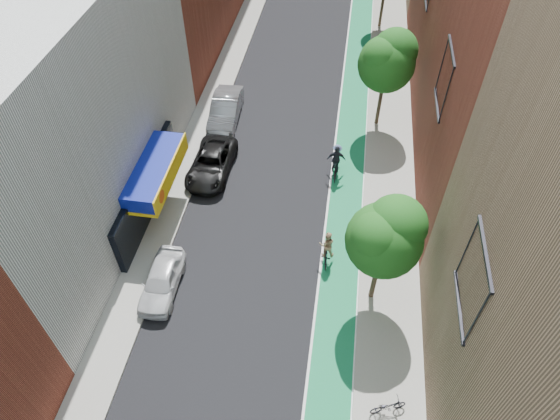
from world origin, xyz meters
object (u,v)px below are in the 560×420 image
at_px(parked_car_black, 211,163).
at_px(parked_car_silver, 225,110).
at_px(cyclist_lane_far, 336,160).
at_px(cyclist_lane_mid, 336,164).
at_px(parked_car_white, 162,280).
at_px(cyclist_lane_near, 326,249).

relative_size(parked_car_black, parked_car_silver, 0.99).
bearing_deg(cyclist_lane_far, cyclist_lane_mid, 86.69).
height_order(parked_car_white, parked_car_black, parked_car_black).
distance_m(parked_car_white, parked_car_silver, 14.02).
xyz_separation_m(cyclist_lane_near, cyclist_lane_mid, (0.00, 6.51, 0.06)).
distance_m(parked_car_silver, cyclist_lane_mid, 9.01).
xyz_separation_m(parked_car_white, cyclist_lane_far, (7.80, 10.02, 0.16)).
bearing_deg(parked_car_white, parked_car_black, 86.39).
distance_m(parked_car_black, cyclist_lane_mid, 7.52).
bearing_deg(cyclist_lane_far, parked_car_white, 48.79).
distance_m(parked_car_white, cyclist_lane_near, 8.36).
distance_m(parked_car_black, parked_car_silver, 5.30).
relative_size(parked_car_white, parked_car_black, 0.80).
xyz_separation_m(parked_car_black, parked_car_silver, (-0.33, 5.29, 0.14)).
bearing_deg(parked_car_black, cyclist_lane_mid, 7.45).
relative_size(parked_car_white, parked_car_silver, 0.79).
height_order(parked_car_black, cyclist_lane_near, cyclist_lane_near).
relative_size(parked_car_black, cyclist_lane_far, 2.64).
relative_size(parked_car_white, cyclist_lane_far, 2.10).
bearing_deg(cyclist_lane_mid, parked_car_silver, -32.20).
distance_m(parked_car_white, cyclist_lane_mid, 12.30).
bearing_deg(cyclist_lane_far, parked_car_silver, -30.47).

